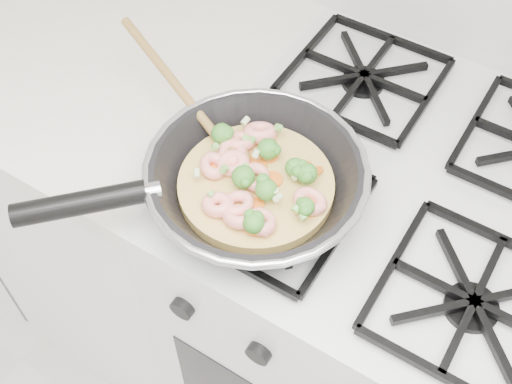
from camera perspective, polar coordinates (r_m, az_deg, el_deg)
The scene contains 3 objects.
stove at distance 1.34m, azimuth 9.84°, elevation -10.79°, with size 0.60×0.60×0.92m.
counter_left at distance 1.63m, azimuth -16.18°, elevation 2.82°, with size 1.00×0.60×0.90m.
skillet at distance 0.88m, azimuth -0.37°, elevation 1.11°, with size 0.47×0.39×0.10m.
Camera 1 is at (0.12, 1.08, 1.65)m, focal length 45.37 mm.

